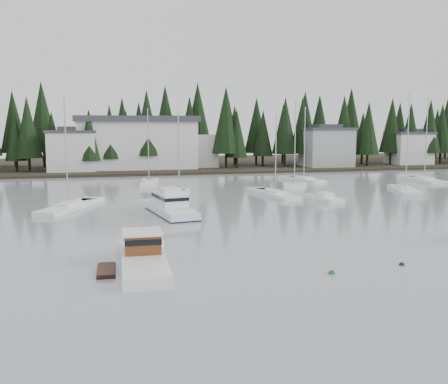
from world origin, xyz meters
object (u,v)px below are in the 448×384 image
(house_east_a, at_px, (327,146))
(runabout_1, at_px, (325,199))
(sailboat_1, at_px, (69,209))
(sailboat_5, at_px, (424,181))
(house_east_b, at_px, (409,147))
(lobster_boat_brown, at_px, (142,261))
(cabin_cruiser_center, at_px, (171,208))
(sailboat_0, at_px, (294,189))
(sailboat_2, at_px, (275,196))
(sailboat_4, at_px, (149,185))
(harbor_inn, at_px, (147,143))
(sailboat_10, at_px, (179,197))
(house_west, at_px, (72,150))
(sailboat_6, at_px, (304,181))
(sailboat_9, at_px, (405,192))

(house_east_a, xyz_separation_m, runabout_1, (-21.11, -44.76, -4.77))
(sailboat_1, xyz_separation_m, sailboat_5, (56.62, 15.65, 0.01))
(house_east_b, bearing_deg, house_east_a, -174.81)
(sailboat_5, bearing_deg, lobster_boat_brown, 134.07)
(cabin_cruiser_center, height_order, sailboat_5, sailboat_5)
(sailboat_0, bearing_deg, runabout_1, -159.76)
(house_east_b, distance_m, sailboat_5, 35.34)
(sailboat_2, distance_m, sailboat_4, 22.67)
(harbor_inn, bearing_deg, sailboat_10, -89.34)
(house_west, bearing_deg, sailboat_4, -61.40)
(house_east_b, height_order, lobster_boat_brown, house_east_b)
(lobster_boat_brown, relative_size, sailboat_1, 0.66)
(sailboat_4, bearing_deg, runabout_1, -130.40)
(sailboat_2, bearing_deg, sailboat_0, -46.79)
(lobster_boat_brown, distance_m, sailboat_6, 56.17)
(harbor_inn, relative_size, sailboat_0, 2.19)
(harbor_inn, relative_size, sailboat_1, 2.24)
(sailboat_2, bearing_deg, house_east_b, -55.71)
(house_east_a, relative_size, sailboat_10, 0.88)
(sailboat_5, xyz_separation_m, sailboat_9, (-11.31, -11.64, 0.01))
(harbor_inn, bearing_deg, sailboat_4, -94.51)
(lobster_boat_brown, relative_size, sailboat_9, 0.59)
(cabin_cruiser_center, xyz_separation_m, sailboat_2, (15.39, 10.57, -0.59))
(harbor_inn, distance_m, sailboat_6, 36.86)
(cabin_cruiser_center, bearing_deg, runabout_1, -84.56)
(cabin_cruiser_center, bearing_deg, sailboat_5, -74.10)
(house_east_a, height_order, sailboat_1, sailboat_1)
(house_east_b, height_order, sailboat_4, sailboat_4)
(sailboat_10, bearing_deg, sailboat_1, 127.45)
(house_east_a, height_order, sailboat_2, sailboat_2)
(sailboat_5, distance_m, sailboat_6, 20.26)
(house_west, relative_size, house_east_a, 0.90)
(cabin_cruiser_center, bearing_deg, sailboat_10, -21.87)
(harbor_inn, bearing_deg, sailboat_9, -54.02)
(house_west, distance_m, sailboat_5, 65.77)
(sailboat_6, bearing_deg, sailboat_1, 106.84)
(cabin_cruiser_center, relative_size, sailboat_6, 0.79)
(cabin_cruiser_center, xyz_separation_m, sailboat_9, (34.58, 9.97, -0.55))
(sailboat_0, distance_m, sailboat_4, 22.98)
(sailboat_1, distance_m, sailboat_5, 58.74)
(sailboat_2, relative_size, sailboat_10, 0.95)
(sailboat_6, bearing_deg, sailboat_0, 137.81)
(harbor_inn, xyz_separation_m, sailboat_6, (24.07, -27.33, -5.71))
(harbor_inn, bearing_deg, house_east_a, -6.36)
(lobster_boat_brown, xyz_separation_m, sailboat_4, (4.70, 47.22, -0.42))
(sailboat_2, distance_m, sailboat_10, 12.75)
(sailboat_5, distance_m, sailboat_10, 44.04)
(sailboat_2, distance_m, sailboat_5, 32.44)
(sailboat_9, bearing_deg, sailboat_1, 116.20)
(house_east_b, height_order, sailboat_1, sailboat_1)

